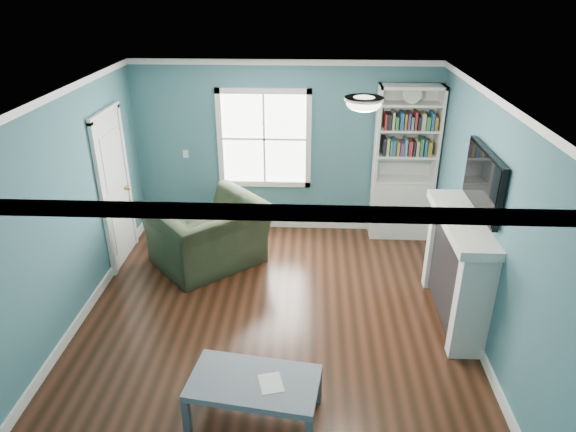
{
  "coord_description": "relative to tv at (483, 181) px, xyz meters",
  "views": [
    {
      "loc": [
        0.4,
        -4.87,
        3.67
      ],
      "look_at": [
        0.15,
        0.4,
        1.18
      ],
      "focal_mm": 32.0,
      "sensor_mm": 36.0,
      "label": 1
    }
  ],
  "objects": [
    {
      "name": "light_switch",
      "position": [
        -3.7,
        2.28,
        -0.52
      ],
      "size": [
        0.08,
        0.01,
        0.12
      ],
      "primitive_type": "cube",
      "color": "white",
      "rests_on": "room_walls"
    },
    {
      "name": "fireplace",
      "position": [
        -0.12,
        0.0,
        -1.09
      ],
      "size": [
        0.44,
        1.58,
        1.3
      ],
      "color": "black",
      "rests_on": "ground"
    },
    {
      "name": "window",
      "position": [
        -2.5,
        2.29,
        -0.27
      ],
      "size": [
        1.4,
        0.06,
        1.5
      ],
      "color": "white",
      "rests_on": "room_walls"
    },
    {
      "name": "recliner",
      "position": [
        -3.17,
        1.09,
        -1.11
      ],
      "size": [
        1.65,
        1.61,
        1.22
      ],
      "primitive_type": "imported",
      "rotation": [
        0.0,
        0.0,
        -2.42
      ],
      "color": "#222D1C",
      "rests_on": "ground"
    },
    {
      "name": "tv",
      "position": [
        0.0,
        0.0,
        0.0
      ],
      "size": [
        0.06,
        1.1,
        0.65
      ],
      "primitive_type": "cube",
      "color": "black",
      "rests_on": "fireplace"
    },
    {
      "name": "floor",
      "position": [
        -2.2,
        -0.2,
        -1.72
      ],
      "size": [
        5.0,
        5.0,
        0.0
      ],
      "primitive_type": "plane",
      "color": "black",
      "rests_on": "ground"
    },
    {
      "name": "coffee_table",
      "position": [
        -2.27,
        -1.61,
        -1.36
      ],
      "size": [
        1.23,
        0.78,
        0.42
      ],
      "rotation": [
        0.0,
        0.0,
        -0.14
      ],
      "color": "#4B525A",
      "rests_on": "ground"
    },
    {
      "name": "bookshelf",
      "position": [
        -0.43,
        2.1,
        -0.8
      ],
      "size": [
        0.9,
        0.35,
        2.31
      ],
      "color": "silver",
      "rests_on": "ground"
    },
    {
      "name": "door",
      "position": [
        -4.42,
        1.2,
        -0.65
      ],
      "size": [
        0.12,
        0.98,
        2.17
      ],
      "color": "silver",
      "rests_on": "ground"
    },
    {
      "name": "trim",
      "position": [
        -2.2,
        -0.2,
        -0.49
      ],
      "size": [
        4.5,
        5.0,
        2.6
      ],
      "color": "white",
      "rests_on": "ground"
    },
    {
      "name": "paper_sheet",
      "position": [
        -2.11,
        -1.64,
        -1.31
      ],
      "size": [
        0.26,
        0.29,
        0.0
      ],
      "primitive_type": "cube",
      "rotation": [
        0.0,
        0.0,
        0.26
      ],
      "color": "white",
      "rests_on": "coffee_table"
    },
    {
      "name": "ceiling_fixture",
      "position": [
        -1.3,
        -0.1,
        0.82
      ],
      "size": [
        0.38,
        0.38,
        0.15
      ],
      "color": "white",
      "rests_on": "room_walls"
    },
    {
      "name": "room_walls",
      "position": [
        -2.2,
        -0.2,
        -0.14
      ],
      "size": [
        5.0,
        5.0,
        5.0
      ],
      "color": "#3A7076",
      "rests_on": "ground"
    }
  ]
}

